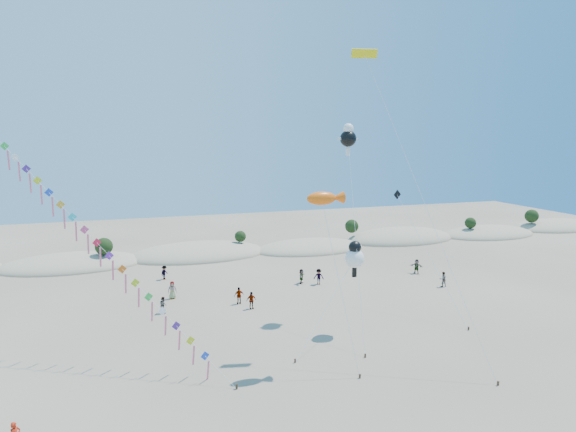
# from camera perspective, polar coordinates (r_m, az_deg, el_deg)

# --- Properties ---
(dune_ridge) EXTENTS (145.30, 11.49, 5.57)m
(dune_ridge) POSITION_cam_1_polar(r_m,az_deg,el_deg) (67.82, -9.69, -4.46)
(dune_ridge) COLOR gray
(dune_ridge) RESTS_ON ground
(kite_train) EXTENTS (20.74, 19.15, 21.25)m
(kite_train) POSITION_cam_1_polar(r_m,az_deg,el_deg) (39.29, -25.21, 0.95)
(kite_train) COLOR #3F2D1E
(kite_train) RESTS_ON ground
(fish_kite) EXTENTS (2.71, 3.93, 12.38)m
(fish_kite) POSITION_cam_1_polar(r_m,az_deg,el_deg) (33.47, 4.48, 2.07)
(fish_kite) COLOR #3F2D1E
(fish_kite) RESTS_ON ground
(cartoon_kite_low) EXTENTS (7.42, 5.00, 7.70)m
(cartoon_kite_low) POSITION_cam_1_polar(r_m,az_deg,el_deg) (40.07, 7.90, -4.73)
(cartoon_kite_low) COLOR #3F2D1E
(cartoon_kite_low) RESTS_ON ground
(cartoon_kite_high) EXTENTS (4.00, 10.83, 17.33)m
(cartoon_kite_high) POSITION_cam_1_polar(r_m,az_deg,el_deg) (44.11, 7.14, 9.27)
(cartoon_kite_high) COLOR #3F2D1E
(cartoon_kite_high) RESTS_ON ground
(parafoil_kite) EXTENTS (5.79, 11.58, 22.79)m
(parafoil_kite) POSITION_cam_1_polar(r_m,az_deg,el_deg) (39.04, 9.43, 17.55)
(parafoil_kite) COLOR #3F2D1E
(parafoil_kite) RESTS_ON ground
(dark_kite) EXTENTS (2.17, 9.67, 11.01)m
(dark_kite) POSITION_cam_1_polar(r_m,az_deg,el_deg) (46.95, 14.84, -1.44)
(dark_kite) COLOR #3F2D1E
(dark_kite) RESTS_ON ground
(beachgoers) EXTENTS (30.80, 13.27, 1.80)m
(beachgoers) POSITION_cam_1_polar(r_m,az_deg,el_deg) (52.16, 0.33, -7.68)
(beachgoers) COLOR slate
(beachgoers) RESTS_ON ground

